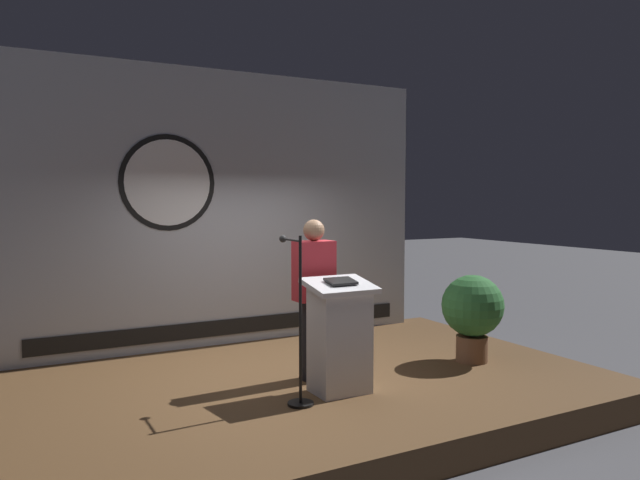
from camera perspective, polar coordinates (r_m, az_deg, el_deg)
name	(u,v)px	position (r m, az deg, el deg)	size (l,w,h in m)	color
ground_plane	(294,408)	(6.51, -2.51, -15.58)	(40.00, 40.00, 0.00)	#4C4C51
stage_platform	(294,394)	(6.47, -2.51, -14.32)	(6.40, 4.00, 0.30)	brown
banner_display	(229,209)	(7.84, -8.59, 2.89)	(5.46, 0.12, 3.49)	#B2B7C1
podium	(340,336)	(5.89, 1.87, -9.10)	(0.64, 0.50, 1.12)	silver
speaker_person	(314,298)	(6.23, -0.58, -5.54)	(0.40, 0.26, 1.66)	black
microphone_stand	(298,345)	(5.58, -2.09, -9.85)	(0.24, 0.52, 1.55)	black
potted_plant	(472,310)	(7.17, 14.22, -6.42)	(0.71, 0.71, 1.00)	brown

